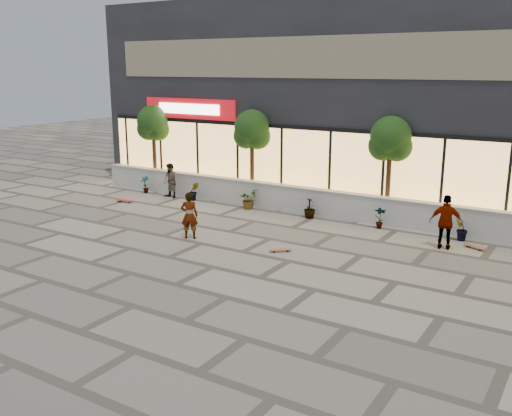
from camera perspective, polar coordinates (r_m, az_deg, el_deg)
The scene contains 18 objects.
ground at distance 16.64m, azimuth -4.40°, elevation -5.90°, with size 80.00×80.00×0.00m, color #A19C8B.
planter_wall at distance 22.28m, azimuth 6.27°, elevation 0.59°, with size 22.00×0.42×1.04m.
retail_building at distance 26.78m, azimuth 11.69°, elevation 10.68°, with size 24.00×9.17×8.50m.
shrub_a at distance 26.60m, azimuth -11.00°, elevation 2.33°, with size 0.43×0.29×0.81m, color #1A3D13.
shrub_b at distance 24.80m, azimuth -6.24°, elevation 1.68°, with size 0.45×0.36×0.81m, color #1A3D13.
shrub_c at distance 23.21m, azimuth -0.79°, elevation 0.91°, with size 0.73×0.63×0.81m, color #1A3D13.
shrub_d at distance 21.87m, azimuth 5.40°, elevation 0.03°, with size 0.45×0.45×0.81m, color #1A3D13.
shrub_e at distance 20.81m, azimuth 12.30°, elevation -0.95°, with size 0.43×0.29×0.81m, color #1A3D13.
shrub_f at distance 20.10m, azimuth 19.82°, elevation -2.00°, with size 0.45×0.36×0.81m, color #1A3D13.
tree_west at distance 27.46m, azimuth -10.24°, elevation 8.18°, with size 1.60×1.50×3.92m.
tree_midwest at distance 24.14m, azimuth -0.40°, elevation 7.63°, with size 1.60×1.50×3.92m.
tree_mideast at distance 21.56m, azimuth 13.29°, elevation 6.50°, with size 1.60×1.50×3.92m.
skater_center at distance 19.21m, azimuth -6.68°, elevation -0.75°, with size 0.58×0.38×1.59m, color white.
skater_left at distance 25.34m, azimuth -8.54°, elevation 2.70°, with size 0.75×0.58×1.54m, color tan.
skater_right_near at distance 18.94m, azimuth 18.48°, elevation -1.35°, with size 1.03×0.43×1.75m, color silver.
skateboard_center at distance 17.90m, azimuth 2.49°, elevation -4.19°, with size 0.64×0.61×0.08m.
skateboard_left at distance 25.02m, azimuth -13.01°, elevation 0.75°, with size 0.83×0.32×0.10m.
skateboard_right_near at distance 19.47m, azimuth 21.03°, elevation -3.63°, with size 0.72×0.43×0.08m.
Camera 1 is at (9.33, -12.57, 5.63)m, focal length 40.00 mm.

